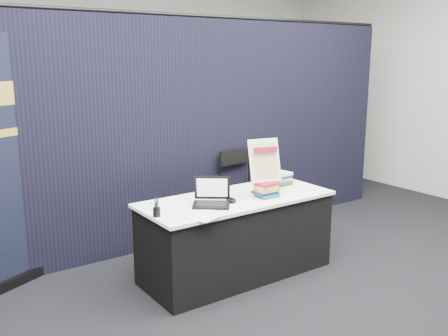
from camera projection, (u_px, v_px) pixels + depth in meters
floor at (274, 296)px, 4.28m from camera, size 8.00×8.00×0.00m
wall_back at (93, 75)px, 7.09m from camera, size 8.00×0.02×3.50m
drape_partition at (178, 134)px, 5.29m from camera, size 6.00×0.08×2.40m
display_table at (236, 236)px, 4.64m from camera, size 1.80×0.75×0.75m
laptop at (208, 199)px, 4.30m from camera, size 0.38×0.41×0.24m
mouse at (231, 200)px, 4.40m from camera, size 0.10×0.14×0.04m
brochure_left at (206, 215)px, 4.03m from camera, size 0.36×0.31×0.00m
brochure_mid at (182, 213)px, 4.09m from camera, size 0.36×0.32×0.00m
brochure_right at (212, 205)px, 4.32m from camera, size 0.32×0.26×0.00m
pen_cup at (157, 212)px, 4.00m from camera, size 0.08×0.08×0.08m
book_stack_tall at (266, 189)px, 4.57m from camera, size 0.21×0.16×0.14m
book_stack_short at (282, 179)px, 4.98m from camera, size 0.19×0.15×0.13m
info_sign at (265, 161)px, 4.53m from camera, size 0.32×0.18×0.41m
pullup_banner at (2, 180)px, 4.26m from camera, size 0.89×0.48×2.20m
stacking_chair at (244, 190)px, 5.59m from camera, size 0.48×0.48×0.98m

